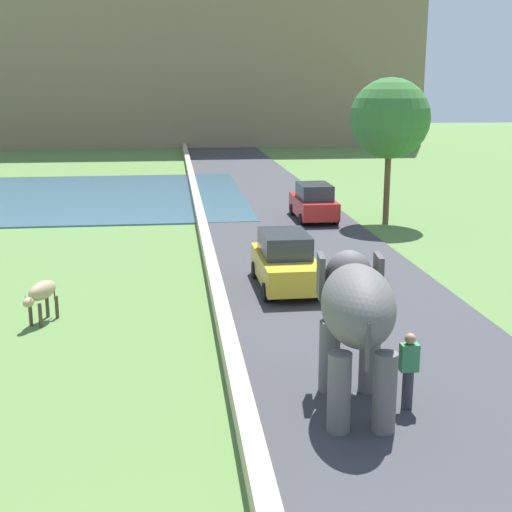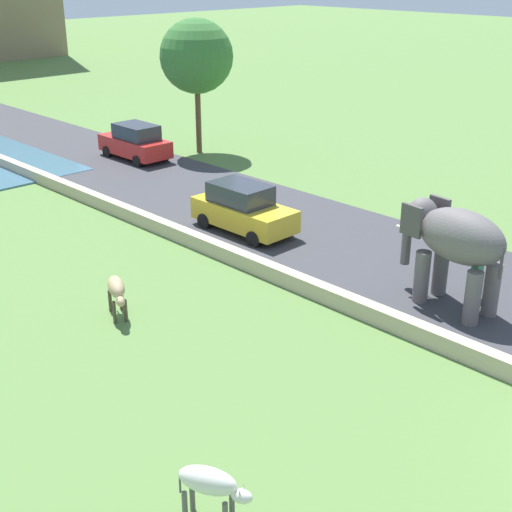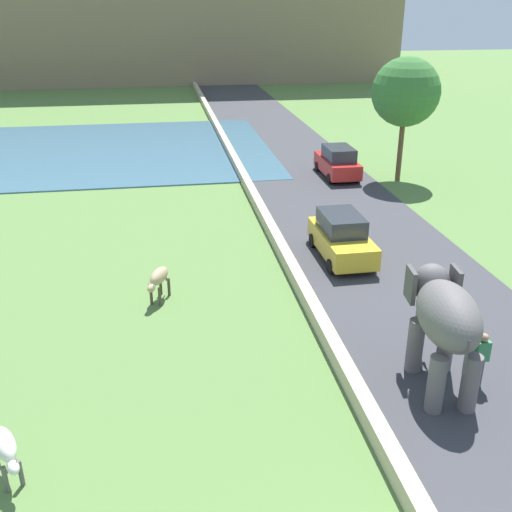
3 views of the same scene
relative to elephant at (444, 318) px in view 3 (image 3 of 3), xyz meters
The scene contains 9 objects.
road_surface 13.22m from the elephant, 83.20° to the left, with size 7.00×120.00×0.06m, color #38383D.
barrier_wall 11.35m from the elephant, 101.59° to the left, with size 0.40×110.00×0.51m, color tan.
elephant is the anchor object (origin of this frame).
person_beside_elephant 1.58m from the elephant, 14.69° to the right, with size 0.36×0.22×1.63m.
car_yellow 8.58m from the elephant, 90.18° to the left, with size 1.83×4.02×1.80m.
car_red 19.91m from the elephant, 80.96° to the left, with size 1.80×4.00×1.80m.
cow_tan 9.42m from the elephant, 139.60° to the left, with size 0.89×1.40×1.15m.
cow_white 10.60m from the elephant, behind, with size 0.90×1.39×1.15m.
tree_near 19.85m from the elephant, 71.13° to the left, with size 3.65×3.65×6.67m.
Camera 3 is at (-3.37, -5.15, 9.45)m, focal length 41.78 mm.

